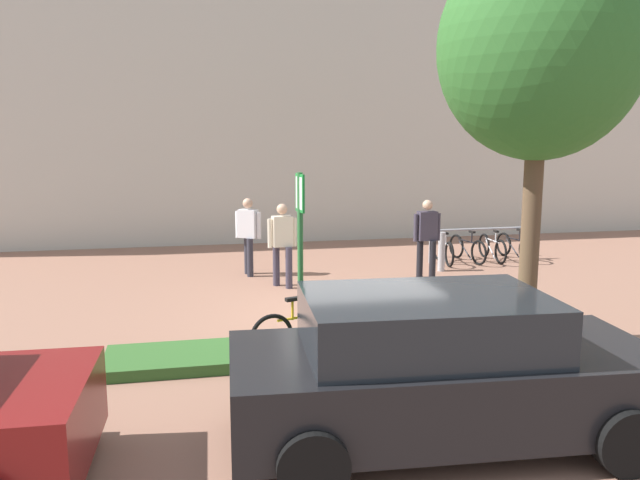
% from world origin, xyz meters
% --- Properties ---
extents(ground_plane, '(60.00, 60.00, 0.00)m').
position_xyz_m(ground_plane, '(0.00, 0.00, 0.00)').
color(ground_plane, '#936651').
extents(building_facade, '(28.00, 1.20, 10.00)m').
position_xyz_m(building_facade, '(0.00, 8.28, 5.00)').
color(building_facade, beige).
rests_on(building_facade, ground).
extents(planter_strip, '(7.00, 1.10, 0.16)m').
position_xyz_m(planter_strip, '(-0.43, -1.79, 0.08)').
color(planter_strip, '#336028').
rests_on(planter_strip, ground).
extents(tree_sidewalk, '(2.91, 2.91, 5.93)m').
position_xyz_m(tree_sidewalk, '(2.21, -1.83, 4.30)').
color(tree_sidewalk, brown).
rests_on(tree_sidewalk, ground).
extents(parking_sign_post, '(0.08, 0.36, 2.60)m').
position_xyz_m(parking_sign_post, '(-1.24, -1.79, 1.69)').
color(parking_sign_post, '#2D7238').
rests_on(parking_sign_post, ground).
extents(bike_at_sign, '(1.62, 0.60, 0.86)m').
position_xyz_m(bike_at_sign, '(-1.18, -1.71, 0.35)').
color(bike_at_sign, black).
rests_on(bike_at_sign, ground).
extents(bike_rack_cluster, '(2.66, 1.64, 0.83)m').
position_xyz_m(bike_rack_cluster, '(4.25, 4.00, 0.35)').
color(bike_rack_cluster, '#99999E').
rests_on(bike_rack_cluster, ground).
extents(bollard_steel, '(0.16, 0.16, 0.90)m').
position_xyz_m(bollard_steel, '(2.88, 3.11, 0.45)').
color(bollard_steel, '#ADADB2').
rests_on(bollard_steel, ground).
extents(person_suited_navy, '(0.61, 0.41, 1.72)m').
position_xyz_m(person_suited_navy, '(2.25, 2.45, 0.98)').
color(person_suited_navy, black).
rests_on(person_suited_navy, ground).
extents(person_casual_tan, '(0.54, 0.44, 1.72)m').
position_xyz_m(person_casual_tan, '(-1.48, 3.57, 0.98)').
color(person_casual_tan, '#2D2D38').
rests_on(person_casual_tan, ground).
extents(person_shirt_white, '(0.61, 0.43, 1.72)m').
position_xyz_m(person_shirt_white, '(-0.90, 2.32, 0.98)').
color(person_shirt_white, '#383342').
rests_on(person_shirt_white, ground).
extents(car_black_suv, '(4.40, 2.22, 1.54)m').
position_xyz_m(car_black_suv, '(-0.30, -4.54, 0.76)').
color(car_black_suv, black).
rests_on(car_black_suv, ground).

